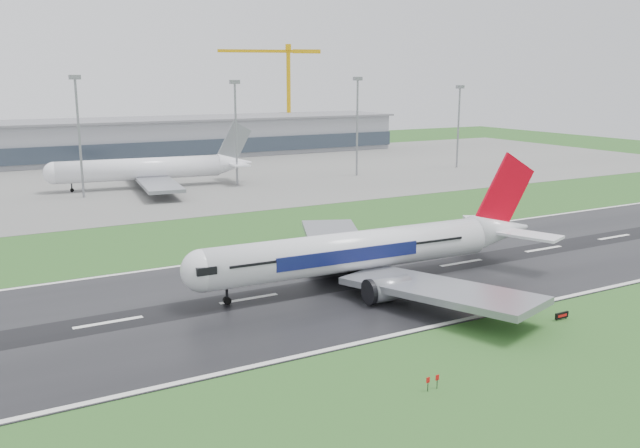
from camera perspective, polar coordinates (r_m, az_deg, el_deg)
ground at (r=106.94m, az=3.84°, el=-4.79°), size 520.00×520.00×0.00m
runway at (r=106.93m, az=3.84°, el=-4.76°), size 400.00×45.00×0.10m
apron at (r=220.27m, az=-14.02°, el=3.78°), size 400.00×130.00×0.08m
terminal at (r=277.50m, az=-17.37°, el=6.83°), size 240.00×36.00×15.00m
main_airliner at (r=103.60m, az=4.87°, el=-0.08°), size 64.40×61.58×18.29m
parked_airliner at (r=201.81m, az=-14.50°, el=5.58°), size 67.53×63.82×17.96m
tower_crane at (r=318.75m, az=-2.70°, el=10.89°), size 46.18×17.36×46.91m
runway_sign at (r=95.09m, az=20.01°, el=-7.42°), size 2.31×0.36×1.04m
floodmast_2 at (r=188.83m, az=-19.92°, el=6.81°), size 0.64×0.64×31.27m
floodmast_3 at (r=200.71m, az=-7.21°, el=7.54°), size 0.64×0.64×29.96m
floodmast_4 at (r=219.87m, az=3.20°, el=8.15°), size 0.64×0.64×30.91m
floodmast_5 at (r=245.27m, az=11.77°, el=8.02°), size 0.64×0.64×28.08m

